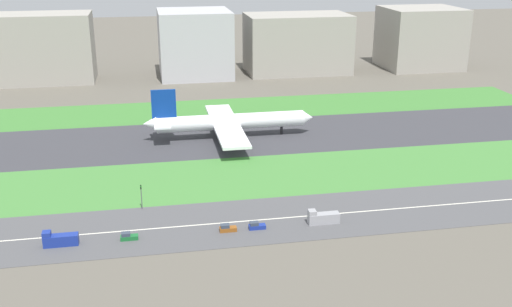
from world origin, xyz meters
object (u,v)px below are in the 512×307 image
(airliner, at_px, (227,122))
(terminal_building, at_px, (38,48))
(hangar_building, at_px, (195,44))
(cargo_warehouse, at_px, (420,38))
(car_1, at_px, (256,226))
(traffic_light, at_px, (141,195))
(truck_0, at_px, (60,240))
(truck_2, at_px, (323,218))
(office_tower, at_px, (297,43))
(fuel_tank_west, at_px, (214,49))
(car_2, at_px, (128,237))
(car_0, at_px, (227,228))

(airliner, height_order, terminal_building, terminal_building)
(hangar_building, distance_m, cargo_warehouse, 132.01)
(car_1, distance_m, cargo_warehouse, 234.54)
(traffic_light, distance_m, terminal_building, 181.91)
(truck_0, xyz_separation_m, truck_2, (67.22, 0.00, 0.00))
(car_1, bearing_deg, airliner, -92.39)
(office_tower, height_order, fuel_tank_west, office_tower)
(car_2, bearing_deg, fuel_tank_west, -101.95)
(car_1, bearing_deg, car_0, 0.00)
(truck_2, relative_size, hangar_building, 0.22)
(office_tower, relative_size, cargo_warehouse, 1.33)
(car_2, distance_m, office_tower, 213.55)
(airliner, bearing_deg, truck_0, -123.98)
(truck_2, bearing_deg, hangar_building, -85.17)
(terminal_building, bearing_deg, airliner, -53.69)
(truck_2, relative_size, traffic_light, 1.17)
(airliner, height_order, fuel_tank_west, airliner)
(terminal_building, relative_size, office_tower, 0.99)
(truck_0, distance_m, truck_2, 67.22)
(terminal_building, bearing_deg, truck_0, -80.77)
(car_2, bearing_deg, car_0, -180.00)
(car_1, relative_size, car_0, 1.00)
(hangar_building, bearing_deg, traffic_light, -100.07)
(airliner, xyz_separation_m, truck_0, (-52.57, -78.00, -4.56))
(traffic_light, height_order, office_tower, office_tower)
(truck_0, bearing_deg, hangar_building, -104.88)
(truck_0, height_order, terminal_building, terminal_building)
(traffic_light, bearing_deg, car_0, -39.87)
(fuel_tank_west, bearing_deg, truck_0, -105.72)
(truck_0, relative_size, car_2, 1.91)
(fuel_tank_west, bearing_deg, terminal_building, -155.32)
(airliner, bearing_deg, terminal_building, 126.31)
(airliner, bearing_deg, fuel_tank_west, 84.92)
(truck_2, bearing_deg, terminal_building, -62.86)
(car_1, relative_size, fuel_tank_west, 0.27)
(truck_0, height_order, cargo_warehouse, cargo_warehouse)
(truck_0, relative_size, car_0, 1.91)
(car_2, height_order, hangar_building, hangar_building)
(car_0, xyz_separation_m, terminal_building, (-72.85, 192.00, 16.91))
(truck_0, bearing_deg, car_0, -180.00)
(car_1, height_order, hangar_building, hangar_building)
(car_2, bearing_deg, traffic_light, -101.15)
(truck_2, bearing_deg, office_tower, -102.22)
(truck_0, xyz_separation_m, office_tower, (108.79, 192.00, 14.54))
(terminal_building, xyz_separation_m, cargo_warehouse, (214.22, 0.00, -0.54))
(terminal_building, xyz_separation_m, hangar_building, (82.21, 0.00, -0.00))
(office_tower, bearing_deg, traffic_light, -117.01)
(hangar_building, bearing_deg, terminal_building, 180.00)
(cargo_warehouse, bearing_deg, car_1, -124.85)
(car_1, bearing_deg, car_2, 0.00)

